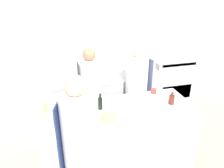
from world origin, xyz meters
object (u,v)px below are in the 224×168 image
at_px(bottle_vinegar, 49,121).
at_px(bowl_mixing_large, 146,109).
at_px(bottle_sauce, 47,113).
at_px(bowl_prep_small, 108,117).
at_px(chef_at_prep_near, 80,156).
at_px(bowl_ceramic_blue, 119,102).
at_px(chef_at_pass_far, 91,96).
at_px(bottle_wine, 70,96).
at_px(bottle_cooking_oil, 172,99).
at_px(cup, 154,91).
at_px(chef_at_stove, 136,90).
at_px(oven_range, 170,79).
at_px(stockpot, 149,68).
at_px(bottle_olive_oil, 100,103).

relative_size(bottle_vinegar, bowl_mixing_large, 1.16).
xyz_separation_m(bottle_sauce, bowl_prep_small, (0.75, -0.21, -0.05)).
relative_size(chef_at_prep_near, bottle_sauce, 7.84).
xyz_separation_m(bottle_vinegar, bowl_ceramic_blue, (0.97, 0.38, -0.10)).
distance_m(chef_at_prep_near, chef_at_pass_far, 1.49).
height_order(bottle_wine, bottle_cooking_oil, bottle_wine).
relative_size(bottle_wine, cup, 3.29).
bearing_deg(chef_at_stove, bottle_sauce, -73.29).
xyz_separation_m(oven_range, bottle_wine, (-2.42, -1.39, 0.54)).
distance_m(bottle_vinegar, bottle_wine, 0.65).
bearing_deg(cup, bottle_cooking_oil, -74.74).
height_order(bottle_vinegar, stockpot, bottle_vinegar).
relative_size(bottle_wine, bottle_cooking_oil, 1.48).
xyz_separation_m(bottle_sauce, cup, (1.63, 0.34, -0.05)).
relative_size(bottle_olive_oil, bowl_prep_small, 1.15).
relative_size(chef_at_prep_near, cup, 20.91).
bearing_deg(bottle_olive_oil, cup, 15.70).
bearing_deg(chef_at_stove, bottle_cooking_oil, 6.87).
height_order(chef_at_pass_far, bowl_mixing_large, chef_at_pass_far).
relative_size(bottle_vinegar, bottle_cooking_oil, 1.60).
relative_size(bottle_olive_oil, bottle_wine, 0.84).
bearing_deg(chef_at_pass_far, bottle_sauce, 137.53).
xyz_separation_m(bottle_olive_oil, cup, (0.93, 0.26, -0.06)).
xyz_separation_m(chef_at_stove, bowl_prep_small, (-0.75, -0.96, 0.15)).
height_order(bottle_vinegar, bowl_prep_small, bottle_vinegar).
relative_size(bowl_prep_small, stockpot, 0.88).
height_order(bottle_olive_oil, bowl_prep_small, bottle_olive_oil).
height_order(bottle_sauce, bowl_prep_small, bottle_sauce).
bearing_deg(bowl_mixing_large, bottle_cooking_oil, 11.51).
xyz_separation_m(oven_range, bottle_sauce, (-2.74, -1.74, 0.52)).
xyz_separation_m(chef_at_pass_far, stockpot, (1.26, 0.54, 0.20)).
bearing_deg(chef_at_prep_near, chef_at_pass_far, 2.85).
relative_size(bottle_vinegar, bottle_sauce, 1.33).
relative_size(chef_at_stove, cup, 18.89).
bearing_deg(chef_at_stove, bottle_olive_oil, -59.44).
xyz_separation_m(chef_at_stove, bottle_wine, (-1.18, -0.41, 0.22)).
bearing_deg(bottle_sauce, bottle_vinegar, -82.97).
bearing_deg(stockpot, bottle_sauce, -147.84).
xyz_separation_m(oven_range, bottle_olive_oil, (-2.03, -1.66, 0.53)).
bearing_deg(bottle_wine, chef_at_stove, 19.07).
distance_m(chef_at_stove, chef_at_pass_far, 0.84).
xyz_separation_m(bottle_wine, bowl_prep_small, (0.43, -0.55, -0.07)).
bearing_deg(chef_at_stove, chef_at_prep_near, -47.70).
height_order(chef_at_prep_near, bowl_mixing_large, chef_at_prep_near).
bearing_deg(chef_at_prep_near, bowl_prep_small, -21.32).
bearing_deg(stockpot, bottle_wine, -151.58).
height_order(chef_at_prep_near, bowl_ceramic_blue, chef_at_prep_near).
relative_size(chef_at_prep_near, bowl_prep_small, 8.65).
bearing_deg(bowl_mixing_large, chef_at_prep_near, -147.03).
distance_m(chef_at_prep_near, bowl_prep_small, 0.72).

